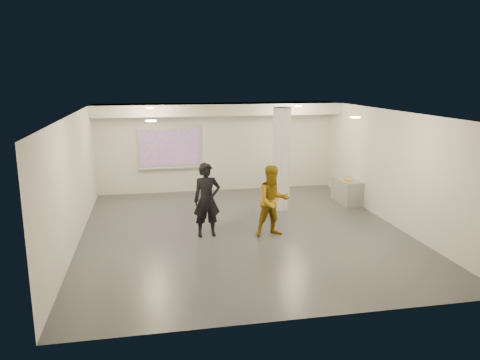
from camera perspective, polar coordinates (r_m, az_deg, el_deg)
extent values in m
cube|color=#3C3F44|center=(11.98, 0.37, -6.26)|extent=(8.00, 9.00, 0.01)
cube|color=white|center=(11.37, 0.39, 8.21)|extent=(8.00, 9.00, 0.01)
cube|color=silver|center=(15.95, -2.83, 4.02)|extent=(8.00, 0.01, 3.00)
cube|color=silver|center=(7.37, 7.36, -6.25)|extent=(8.00, 0.01, 3.00)
cube|color=silver|center=(11.50, -19.56, -0.04)|extent=(0.01, 9.00, 3.00)
cube|color=silver|center=(12.96, 17.99, 1.44)|extent=(0.01, 9.00, 3.00)
cube|color=silver|center=(15.26, -2.58, 8.63)|extent=(8.00, 1.10, 0.36)
cylinder|color=#FBF091|center=(13.64, -10.95, 8.62)|extent=(0.22, 0.22, 0.02)
cylinder|color=#FBF091|center=(14.35, 7.12, 8.94)|extent=(0.22, 0.22, 0.02)
cylinder|color=#FBF091|center=(9.65, -10.80, 7.09)|extent=(0.22, 0.22, 0.02)
cylinder|color=#FBF091|center=(10.63, 13.85, 7.43)|extent=(0.22, 0.22, 0.02)
cylinder|color=white|center=(13.65, 5.07, 2.54)|extent=(0.52, 0.52, 3.00)
cube|color=silver|center=(15.76, -8.59, 3.98)|extent=(2.10, 0.06, 1.40)
cube|color=blue|center=(15.71, -8.58, 3.95)|extent=(1.90, 0.01, 1.20)
cube|color=silver|center=(15.82, -8.50, 1.44)|extent=(2.10, 0.08, 0.04)
cube|color=gray|center=(14.91, 12.89, -1.31)|extent=(0.55, 1.28, 0.74)
cube|color=#F0AB11|center=(14.69, 13.06, 0.01)|extent=(0.25, 0.32, 0.03)
cube|color=#9D6841|center=(13.75, 3.92, -2.67)|extent=(0.47, 0.13, 0.51)
cube|color=#9D6841|center=(13.75, 4.28, -2.72)|extent=(0.47, 0.27, 0.49)
imported|color=black|center=(11.41, -4.06, -2.45)|extent=(0.70, 0.48, 1.83)
imported|color=#9C7210|center=(11.46, 4.03, -2.57)|extent=(0.93, 0.77, 1.76)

